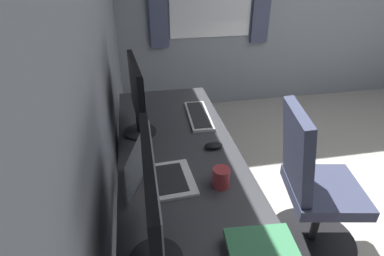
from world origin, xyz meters
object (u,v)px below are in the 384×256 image
(coffee_mug, at_px, (221,177))
(drawer_pedestal, at_px, (171,178))
(laptop_leftmost, at_px, (157,175))
(mouse_spare, at_px, (214,146))
(office_chair, at_px, (312,191))
(monitor_primary, at_px, (152,206))
(monitor_secondary, at_px, (137,94))
(book_stack_near, at_px, (262,250))
(keyboard_main, at_px, (199,116))

(coffee_mug, bearing_deg, drawer_pedestal, 17.20)
(laptop_leftmost, bearing_deg, mouse_spare, -54.49)
(laptop_leftmost, height_order, office_chair, office_chair)
(monitor_primary, xyz_separation_m, office_chair, (0.52, -0.97, -0.54))
(coffee_mug, bearing_deg, monitor_secondary, 31.40)
(drawer_pedestal, bearing_deg, book_stack_near, -167.44)
(coffee_mug, bearing_deg, mouse_spare, -8.30)
(monitor_primary, bearing_deg, keyboard_main, -19.59)
(drawer_pedestal, bearing_deg, mouse_spare, -138.71)
(mouse_spare, distance_m, book_stack_near, 0.74)
(laptop_leftmost, relative_size, book_stack_near, 1.29)
(mouse_spare, relative_size, coffee_mug, 0.84)
(coffee_mug, bearing_deg, book_stack_near, -174.20)
(monitor_primary, xyz_separation_m, monitor_secondary, (0.94, 0.01, -0.01))
(mouse_spare, bearing_deg, coffee_mug, 171.70)
(book_stack_near, bearing_deg, keyboard_main, -0.05)
(monitor_secondary, bearing_deg, book_stack_near, -158.29)
(coffee_mug, distance_m, office_chair, 0.72)
(monitor_secondary, bearing_deg, coffee_mug, -148.60)
(monitor_primary, relative_size, laptop_leftmost, 1.62)
(book_stack_near, relative_size, office_chair, 0.27)
(drawer_pedestal, relative_size, coffee_mug, 5.61)
(monitor_primary, relative_size, coffee_mug, 4.46)
(coffee_mug, height_order, office_chair, office_chair)
(mouse_spare, distance_m, office_chair, 0.67)
(laptop_leftmost, distance_m, book_stack_near, 0.60)
(monitor_secondary, relative_size, book_stack_near, 1.86)
(monitor_primary, relative_size, keyboard_main, 1.30)
(monitor_secondary, relative_size, office_chair, 0.51)
(monitor_secondary, bearing_deg, office_chair, -113.33)
(keyboard_main, xyz_separation_m, coffee_mug, (-0.71, 0.04, 0.04))
(monitor_primary, bearing_deg, monitor_secondary, 0.72)
(laptop_leftmost, height_order, mouse_spare, laptop_leftmost)
(drawer_pedestal, xyz_separation_m, office_chair, (-0.42, -0.80, 0.11))
(laptop_leftmost, distance_m, coffee_mug, 0.31)
(coffee_mug, bearing_deg, monitor_primary, 136.98)
(monitor_secondary, xyz_separation_m, keyboard_main, (0.14, -0.40, -0.25))
(mouse_spare, height_order, book_stack_near, book_stack_near)
(mouse_spare, bearing_deg, monitor_secondary, 57.26)
(monitor_primary, height_order, coffee_mug, monitor_primary)
(office_chair, bearing_deg, mouse_spare, 74.12)
(coffee_mug, bearing_deg, laptop_leftmost, 75.81)
(drawer_pedestal, relative_size, keyboard_main, 1.63)
(monitor_primary, distance_m, monitor_secondary, 0.95)
(drawer_pedestal, xyz_separation_m, coffee_mug, (-0.58, -0.18, 0.43))
(keyboard_main, height_order, mouse_spare, mouse_spare)
(book_stack_near, xyz_separation_m, office_chair, (0.57, -0.58, -0.30))
(drawer_pedestal, bearing_deg, coffee_mug, -162.80)
(mouse_spare, height_order, office_chair, office_chair)
(mouse_spare, relative_size, office_chair, 0.11)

